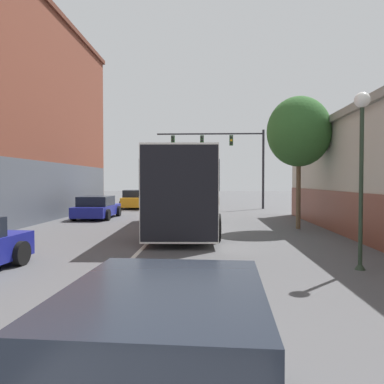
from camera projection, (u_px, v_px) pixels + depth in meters
lane_center_line at (162, 229)px, 17.04m from camera, size 0.14×45.12×0.01m
bus at (184, 187)px, 16.58m from camera, size 3.10×10.25×3.36m
parked_car_left_near at (97, 208)px, 21.72m from camera, size 2.14×4.17×1.29m
parked_car_left_far at (135, 199)px, 30.00m from camera, size 2.40×4.74×1.45m
traffic_signal_gantry at (227, 150)px, 29.27m from camera, size 8.42×0.36×6.17m
street_lamp at (362, 154)px, 9.08m from camera, size 0.38×0.38×4.32m
street_tree_near at (299, 132)px, 16.90m from camera, size 2.88×2.59×6.00m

